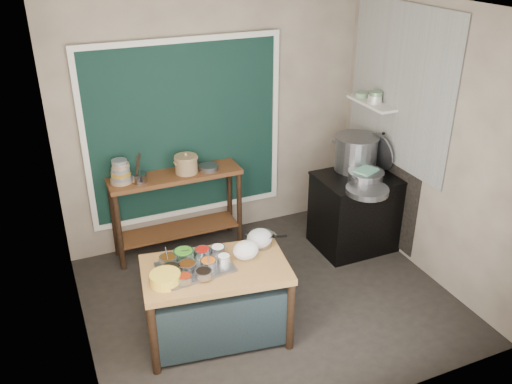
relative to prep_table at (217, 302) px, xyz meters
name	(u,v)px	position (x,y,z in m)	size (l,w,h in m)	color
floor	(269,300)	(0.65, 0.30, -0.39)	(3.50, 3.00, 0.02)	black
back_wall	(214,121)	(0.65, 1.81, 1.02)	(3.50, 0.02, 2.80)	gray
left_wall	(65,209)	(-1.11, 0.30, 1.02)	(0.02, 3.00, 2.80)	gray
right_wall	(429,144)	(2.41, 0.30, 1.02)	(0.02, 3.00, 2.80)	gray
ceiling	(273,7)	(0.65, 0.30, 2.43)	(3.50, 3.00, 0.02)	gray
curtain_panel	(185,131)	(0.30, 1.77, 0.98)	(2.10, 0.02, 1.90)	black
curtain_frame	(186,131)	(0.30, 1.76, 0.98)	(2.22, 0.03, 2.02)	beige
tile_panel	(399,87)	(2.38, 0.85, 1.48)	(0.02, 1.70, 1.70)	#B2B2AA
soot_patch	(382,182)	(2.39, 0.95, 0.32)	(0.01, 1.30, 1.30)	black
wall_shelf	(372,103)	(2.28, 1.15, 1.23)	(0.22, 0.70, 0.03)	beige
prep_table	(217,302)	(0.00, 0.00, 0.00)	(1.25, 0.72, 0.75)	olive
back_counter	(178,212)	(0.10, 1.58, 0.10)	(1.45, 0.40, 0.95)	#552F18
stove_block	(356,213)	(2.00, 0.85, 0.05)	(0.90, 0.68, 0.85)	black
stove_top	(360,178)	(2.00, 0.85, 0.49)	(0.92, 0.69, 0.03)	black
condiment_tray	(195,267)	(-0.16, 0.04, 0.39)	(0.60, 0.43, 0.03)	gray
condiment_bowls	(191,262)	(-0.19, 0.07, 0.43)	(0.61, 0.50, 0.07)	gray
yellow_basin	(165,279)	(-0.45, -0.07, 0.42)	(0.25, 0.25, 0.10)	yellow
saucepan	(261,239)	(0.50, 0.17, 0.44)	(0.22, 0.22, 0.12)	gray
plastic_bag_a	(246,250)	(0.29, 0.02, 0.46)	(0.23, 0.19, 0.17)	white
plastic_bag_b	(260,238)	(0.48, 0.14, 0.46)	(0.24, 0.20, 0.18)	white
bowl_stack	(121,173)	(-0.47, 1.59, 0.69)	(0.23, 0.23, 0.26)	tan
utensil_cup	(139,178)	(-0.30, 1.52, 0.62)	(0.16, 0.16, 0.10)	gray
ceramic_crock	(186,165)	(0.23, 1.56, 0.66)	(0.26, 0.26, 0.18)	olive
wide_bowl	(209,168)	(0.47, 1.53, 0.60)	(0.22, 0.22, 0.05)	gray
stock_pot	(356,153)	(2.05, 1.04, 0.70)	(0.50, 0.50, 0.39)	gray
pot_lid	(380,151)	(2.31, 0.94, 0.72)	(0.44, 0.44, 0.02)	gray
steamer	(366,177)	(1.97, 0.70, 0.57)	(0.40, 0.40, 0.13)	gray
green_cloth	(366,170)	(1.97, 0.70, 0.64)	(0.24, 0.19, 0.02)	#6AAD92
shallow_pan	(367,190)	(1.84, 0.47, 0.53)	(0.45, 0.45, 0.06)	gray
shelf_bowl_stack	(375,98)	(2.28, 1.10, 1.30)	(0.16, 0.16, 0.13)	silver
shelf_bowl_green	(362,95)	(2.28, 1.35, 1.27)	(0.14, 0.14, 0.05)	gray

